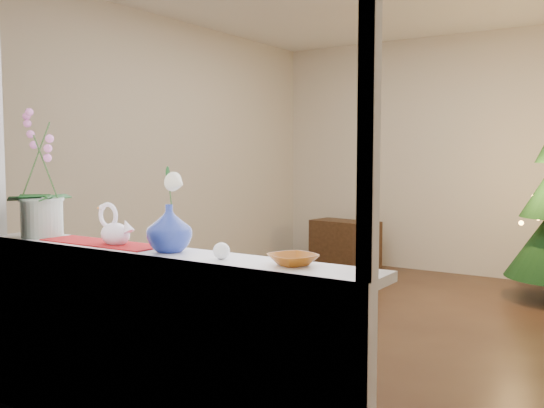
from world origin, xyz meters
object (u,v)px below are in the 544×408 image
(swan, at_px, (115,225))
(amber_dish, at_px, (293,260))
(paperweight, at_px, (221,251))
(blue_vase, at_px, (169,225))
(side_table, at_px, (345,245))
(orchid_pot, at_px, (41,173))

(swan, distance_m, amber_dish, 0.99)
(paperweight, bearing_deg, swan, 177.75)
(blue_vase, bearing_deg, swan, -179.85)
(amber_dish, relative_size, side_table, 0.20)
(swan, bearing_deg, amber_dish, -4.75)
(orchid_pot, xyz_separation_m, swan, (0.56, 0.00, -0.24))
(swan, xyz_separation_m, amber_dish, (0.99, 0.02, -0.08))
(orchid_pot, distance_m, blue_vase, 0.93)
(orchid_pot, distance_m, paperweight, 1.26)
(swan, relative_size, amber_dish, 1.46)
(blue_vase, bearing_deg, side_table, 106.57)
(blue_vase, distance_m, paperweight, 0.33)
(paperweight, distance_m, side_table, 4.74)
(orchid_pot, bearing_deg, amber_dish, 0.87)
(orchid_pot, relative_size, swan, 3.00)
(swan, bearing_deg, blue_vase, -5.81)
(amber_dish, distance_m, side_table, 4.82)
(side_table, bearing_deg, amber_dish, -59.16)
(paperweight, height_order, side_table, paperweight)
(amber_dish, bearing_deg, paperweight, -171.62)
(orchid_pot, height_order, swan, orchid_pot)
(paperweight, bearing_deg, amber_dish, 8.38)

